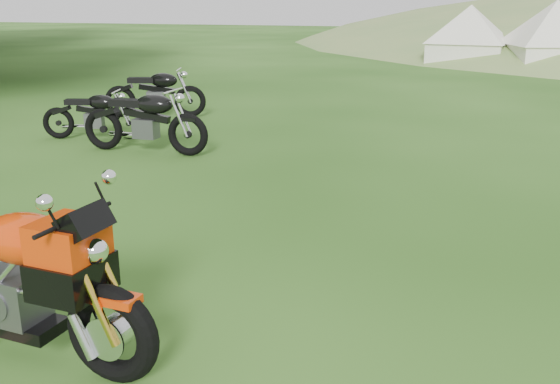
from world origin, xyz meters
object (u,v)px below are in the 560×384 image
(vintage_moto_a, at_px, (144,119))
(vintage_moto_d, at_px, (155,92))
(tent_left, at_px, (469,33))
(sport_motorcycle, at_px, (6,265))
(tent_mid, at_px, (554,34))
(vintage_moto_b, at_px, (93,113))

(vintage_moto_a, height_order, vintage_moto_d, vintage_moto_a)
(vintage_moto_d, relative_size, tent_left, 0.74)
(sport_motorcycle, height_order, vintage_moto_d, sport_motorcycle)
(vintage_moto_a, relative_size, vintage_moto_d, 1.03)
(sport_motorcycle, xyz_separation_m, tent_left, (1.55, 23.06, 0.54))
(vintage_moto_a, distance_m, tent_left, 17.93)
(vintage_moto_a, distance_m, vintage_moto_d, 3.33)
(vintage_moto_d, bearing_deg, sport_motorcycle, -85.42)
(sport_motorcycle, xyz_separation_m, tent_mid, (4.53, 22.12, 0.60))
(vintage_moto_a, height_order, tent_mid, tent_mid)
(vintage_moto_a, bearing_deg, vintage_moto_d, 114.98)
(vintage_moto_b, bearing_deg, tent_left, 54.00)
(tent_mid, bearing_deg, vintage_moto_d, -140.36)
(vintage_moto_b, distance_m, tent_left, 17.70)
(vintage_moto_a, distance_m, tent_mid, 17.94)
(vintage_moto_d, xyz_separation_m, tent_left, (5.45, 14.54, 0.66))
(vintage_moto_b, distance_m, tent_mid, 17.98)
(sport_motorcycle, xyz_separation_m, vintage_moto_b, (-3.80, 6.20, -0.20))
(sport_motorcycle, distance_m, tent_mid, 22.59)
(sport_motorcycle, height_order, tent_mid, tent_mid)
(tent_left, bearing_deg, tent_mid, -11.29)
(tent_left, height_order, tent_mid, tent_mid)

